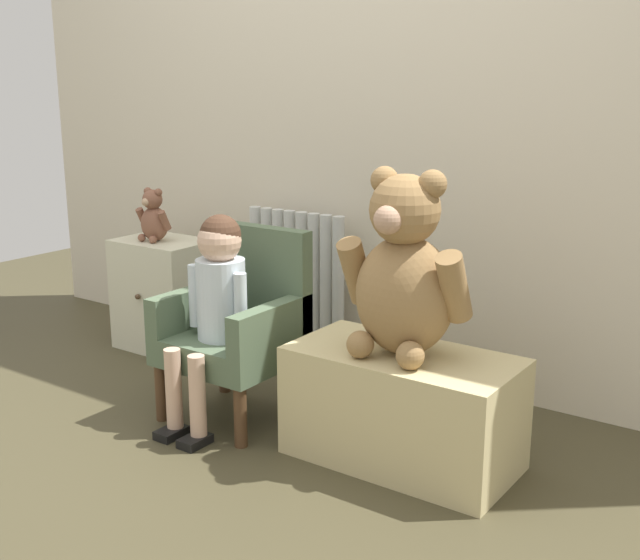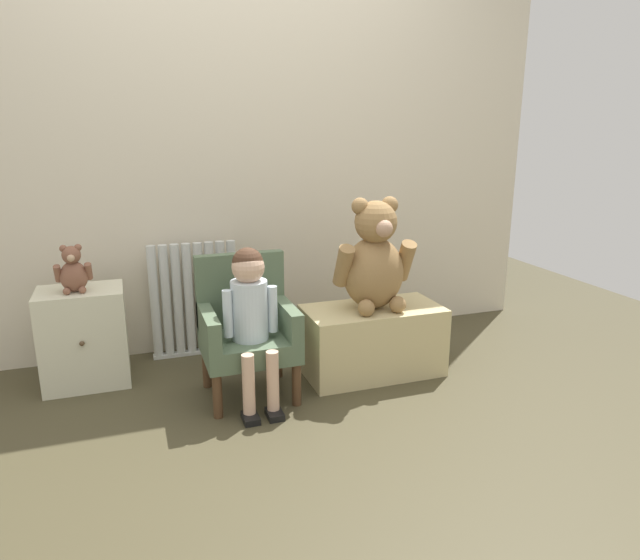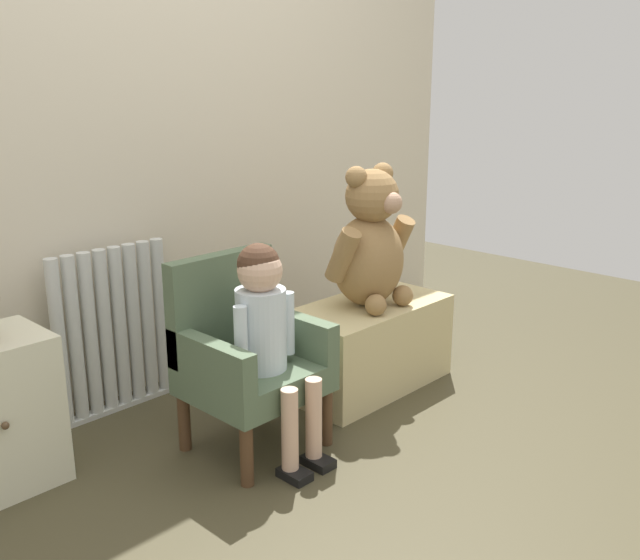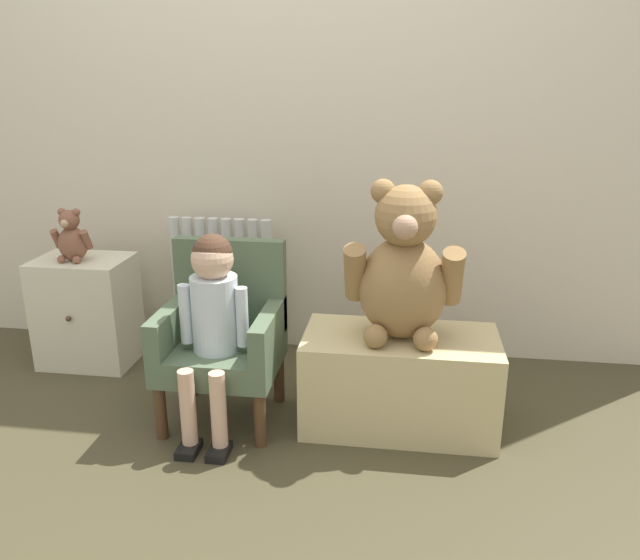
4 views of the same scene
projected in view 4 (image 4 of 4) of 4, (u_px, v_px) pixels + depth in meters
ground_plane at (204, 512)px, 1.90m from camera, size 6.00×6.00×0.00m
back_wall at (281, 91)px, 2.74m from camera, size 3.80×0.05×2.40m
radiator at (223, 287)px, 2.93m from camera, size 0.50×0.05×0.65m
small_dresser at (87, 311)px, 2.84m from camera, size 0.41×0.32×0.49m
child_armchair at (224, 333)px, 2.36m from camera, size 0.43×0.40×0.67m
child_figure at (213, 306)px, 2.21m from camera, size 0.25×0.35×0.74m
low_bench at (399, 381)px, 2.33m from camera, size 0.71×0.37×0.36m
large_teddy_bear at (403, 271)px, 2.19m from camera, size 0.42×0.29×0.57m
small_teddy_bear at (72, 238)px, 2.70m from camera, size 0.17×0.12×0.23m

